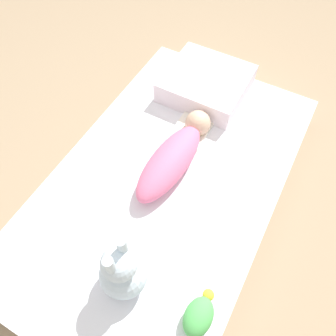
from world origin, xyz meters
The scene contains 7 objects.
ground_plane centered at (0.00, 0.00, 0.00)m, with size 12.00×12.00×0.00m, color #9E8466.
bed_mattress centered at (0.00, 0.00, 0.09)m, with size 1.55×0.92×0.17m.
burp_cloth centered at (0.28, 0.02, 0.18)m, with size 0.23×0.16×0.02m.
swaddled_baby centered at (0.09, 0.01, 0.23)m, with size 0.54×0.18×0.12m.
pillow centered at (0.56, 0.08, 0.23)m, with size 0.38×0.40×0.11m.
bunny_plush centered at (-0.45, -0.08, 0.30)m, with size 0.17×0.17×0.32m.
turtle_plush centered at (-0.43, -0.36, 0.22)m, with size 0.17×0.09×0.08m.
Camera 1 is at (-0.64, -0.36, 1.39)m, focal length 35.00 mm.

